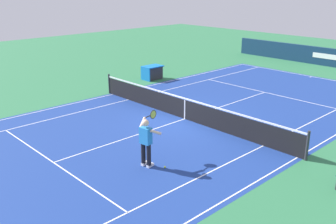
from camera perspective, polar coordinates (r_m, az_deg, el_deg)
The scene contains 7 objects.
ground_plane at distance 17.13m, azimuth 2.53°, elevation -1.04°, with size 60.00×60.00×0.00m, color #2D7247.
court_slab at distance 17.13m, azimuth 2.53°, elevation -1.03°, with size 24.20×11.40×0.00m, color navy.
court_line_markings at distance 17.13m, azimuth 2.53°, elevation -1.02°, with size 23.85×11.05×0.01m.
tennis_net at distance 16.97m, azimuth 2.55°, elevation 0.53°, with size 0.10×11.70×1.08m.
tennis_player_near at distance 12.47m, azimuth -3.27°, elevation -4.21°, with size 1.03×0.82×1.70m.
tennis_ball at distance 12.68m, azimuth -0.46°, elevation -8.24°, with size 0.07×0.07×0.07m, color #CCE01E.
equipment_cart_tarped at distance 24.23m, azimuth -2.36°, elevation 5.94°, with size 1.25×0.84×0.85m.
Camera 1 is at (11.62, 11.19, 5.77)m, focal length 40.78 mm.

